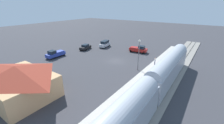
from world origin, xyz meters
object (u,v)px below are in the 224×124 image
at_px(light_pole_near_platform, 139,51).
at_px(pickup_red, 139,49).
at_px(suv_silver, 105,44).
at_px(sedan_black, 85,47).
at_px(passenger_train, 149,89).
at_px(station_building, 18,81).
at_px(pickup_blue, 55,54).
at_px(pedestrian_on_platform, 155,61).

bearing_deg(light_pole_near_platform, pickup_red, -65.59).
relative_size(suv_silver, sedan_black, 1.09).
distance_m(passenger_train, pickup_red, 26.61).
height_order(station_building, suv_silver, station_building).
bearing_deg(light_pole_near_platform, pickup_blue, 12.70).
distance_m(pedestrian_on_platform, light_pole_near_platform, 6.09).
bearing_deg(suv_silver, pickup_blue, 73.78).
distance_m(pickup_blue, light_pole_near_platform, 23.80).
height_order(passenger_train, station_building, passenger_train).
bearing_deg(pickup_blue, suv_silver, -106.22).
distance_m(passenger_train, pedestrian_on_platform, 16.35).
height_order(pickup_blue, light_pole_near_platform, light_pole_near_platform).
distance_m(pedestrian_on_platform, suv_silver, 21.53).
bearing_deg(passenger_train, pickup_blue, -11.01).
distance_m(station_building, pickup_blue, 19.03).
bearing_deg(pedestrian_on_platform, passenger_train, 106.06).
relative_size(station_building, sedan_black, 2.53).
xyz_separation_m(passenger_train, station_building, (18.00, 9.06, -0.14)).
bearing_deg(pickup_blue, pickup_red, -134.46).
distance_m(suv_silver, pickup_blue, 17.39).
xyz_separation_m(passenger_train, suv_silver, (24.92, -22.48, -1.71)).
height_order(pickup_red, light_pole_near_platform, light_pole_near_platform).
xyz_separation_m(suv_silver, light_pole_near_platform, (-18.12, 11.52, 3.30)).
relative_size(sedan_black, light_pole_near_platform, 0.68).
bearing_deg(pickup_blue, pedestrian_on_platform, -158.72).
bearing_deg(light_pole_near_platform, sedan_black, -13.82).
bearing_deg(pickup_blue, passenger_train, 168.99).
xyz_separation_m(suv_silver, sedan_black, (3.35, 6.24, -0.27)).
bearing_deg(sedan_black, suv_silver, -118.22).
relative_size(pedestrian_on_platform, sedan_black, 0.36).
height_order(pedestrian_on_platform, pickup_blue, pickup_blue).
distance_m(station_building, light_pole_near_platform, 23.02).
distance_m(sedan_black, pickup_red, 17.36).
relative_size(pedestrian_on_platform, light_pole_near_platform, 0.25).
distance_m(passenger_train, light_pole_near_platform, 13.00).
height_order(station_building, sedan_black, station_building).
relative_size(suv_silver, pickup_blue, 0.95).
bearing_deg(pickup_blue, station_building, 128.40).
bearing_deg(pickup_red, station_building, 80.32).
bearing_deg(pickup_blue, sedan_black, -98.22).
bearing_deg(passenger_train, pickup_red, -62.01).
xyz_separation_m(passenger_train, sedan_black, (28.26, -16.25, -1.98)).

